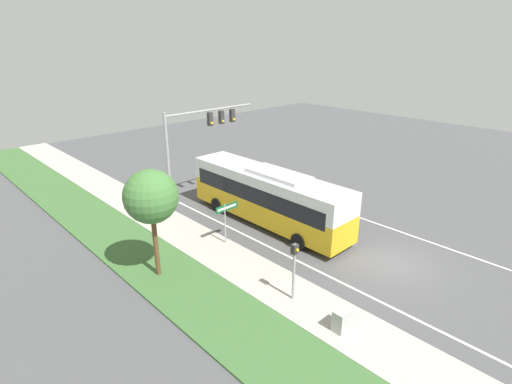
# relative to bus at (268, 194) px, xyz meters

# --- Properties ---
(ground_plane) EXTENTS (80.00, 80.00, 0.00)m
(ground_plane) POSITION_rel_bus_xyz_m (1.39, -8.15, -1.98)
(ground_plane) COLOR #4C4C4F
(sidewalk) EXTENTS (2.80, 80.00, 0.12)m
(sidewalk) POSITION_rel_bus_xyz_m (-4.81, -8.15, -1.92)
(sidewalk) COLOR #ADA89E
(sidewalk) RESTS_ON ground_plane
(grass_verge) EXTENTS (3.60, 80.00, 0.10)m
(grass_verge) POSITION_rel_bus_xyz_m (-8.01, -8.15, -1.93)
(grass_verge) COLOR #3D6633
(grass_verge) RESTS_ON ground_plane
(lane_divider_near) EXTENTS (0.14, 30.00, 0.01)m
(lane_divider_near) POSITION_rel_bus_xyz_m (-2.21, -8.15, -1.98)
(lane_divider_near) COLOR silver
(lane_divider_near) RESTS_ON ground_plane
(lane_divider_far) EXTENTS (0.14, 30.00, 0.01)m
(lane_divider_far) POSITION_rel_bus_xyz_m (4.99, -8.15, -1.98)
(lane_divider_far) COLOR silver
(lane_divider_far) RESTS_ON ground_plane
(bus) EXTENTS (2.70, 11.78, 3.63)m
(bus) POSITION_rel_bus_xyz_m (0.00, 0.00, 0.00)
(bus) COLOR gold
(bus) RESTS_ON ground_plane
(signal_gantry) EXTENTS (7.32, 0.41, 6.85)m
(signal_gantry) POSITION_rel_bus_xyz_m (-1.17, 5.46, 3.08)
(signal_gantry) COLOR #939399
(signal_gantry) RESTS_ON ground_plane
(pedestrian_signal) EXTENTS (0.28, 0.34, 2.88)m
(pedestrian_signal) POSITION_rel_bus_xyz_m (-5.01, -6.56, -0.01)
(pedestrian_signal) COLOR #939399
(pedestrian_signal) RESTS_ON ground_plane
(street_sign) EXTENTS (1.55, 0.08, 2.52)m
(street_sign) POSITION_rel_bus_xyz_m (-3.72, -0.36, -0.17)
(street_sign) COLOR #939399
(street_sign) RESTS_ON ground_plane
(utility_cabinet) EXTENTS (0.79, 0.50, 0.92)m
(utility_cabinet) POSITION_rel_bus_xyz_m (-5.14, -9.28, -1.40)
(utility_cabinet) COLOR #A8A8A3
(utility_cabinet) RESTS_ON sidewalk
(roadside_tree) EXTENTS (2.58, 2.58, 5.46)m
(roadside_tree) POSITION_rel_bus_xyz_m (-8.32, -0.53, 2.26)
(roadside_tree) COLOR brown
(roadside_tree) RESTS_ON grass_verge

